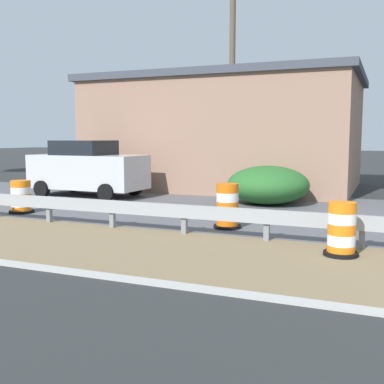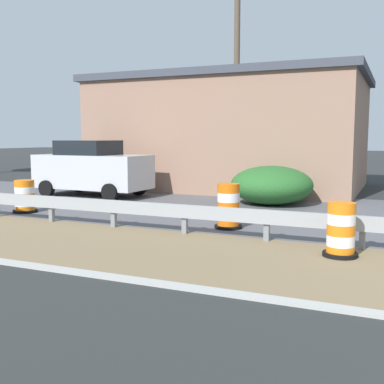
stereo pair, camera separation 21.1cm
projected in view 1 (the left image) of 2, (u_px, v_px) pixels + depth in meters
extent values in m
cube|color=slate|center=(362.00, 232.00, 9.70)|extent=(0.12, 0.12, 0.70)
cube|color=slate|center=(267.00, 225.00, 10.47)|extent=(0.12, 0.12, 0.70)
cube|color=slate|center=(184.00, 219.00, 11.23)|extent=(0.12, 0.12, 0.70)
cube|color=slate|center=(112.00, 214.00, 12.00)|extent=(0.12, 0.12, 0.70)
cube|color=slate|center=(49.00, 209.00, 12.76)|extent=(0.12, 0.12, 0.70)
cylinder|color=orange|center=(341.00, 250.00, 9.15)|extent=(0.53, 0.53, 0.21)
cylinder|color=white|center=(341.00, 240.00, 9.12)|extent=(0.53, 0.53, 0.21)
cylinder|color=orange|center=(342.00, 229.00, 9.10)|extent=(0.53, 0.53, 0.21)
cylinder|color=white|center=(342.00, 218.00, 9.07)|extent=(0.53, 0.53, 0.21)
cylinder|color=orange|center=(342.00, 207.00, 9.05)|extent=(0.53, 0.53, 0.21)
cylinder|color=black|center=(341.00, 254.00, 9.16)|extent=(0.67, 0.67, 0.08)
cylinder|color=orange|center=(227.00, 224.00, 11.94)|extent=(0.56, 0.56, 0.23)
cylinder|color=white|center=(227.00, 215.00, 11.91)|extent=(0.56, 0.56, 0.23)
cylinder|color=orange|center=(227.00, 206.00, 11.89)|extent=(0.56, 0.56, 0.23)
cylinder|color=white|center=(227.00, 197.00, 11.86)|extent=(0.56, 0.56, 0.23)
cylinder|color=orange|center=(228.00, 188.00, 11.83)|extent=(0.56, 0.56, 0.23)
cylinder|color=black|center=(227.00, 226.00, 11.95)|extent=(0.70, 0.70, 0.08)
cylinder|color=orange|center=(22.00, 210.00, 14.35)|extent=(0.59, 0.59, 0.20)
cylinder|color=white|center=(21.00, 203.00, 14.33)|extent=(0.59, 0.59, 0.20)
cylinder|color=orange|center=(21.00, 197.00, 14.30)|extent=(0.59, 0.59, 0.20)
cylinder|color=white|center=(21.00, 190.00, 14.28)|extent=(0.59, 0.59, 0.20)
cylinder|color=orange|center=(21.00, 184.00, 14.26)|extent=(0.59, 0.59, 0.20)
cylinder|color=black|center=(22.00, 212.00, 14.36)|extent=(0.74, 0.74, 0.08)
cube|color=silver|center=(88.00, 172.00, 18.34)|extent=(2.07, 4.55, 1.29)
cube|color=black|center=(84.00, 148.00, 18.30)|extent=(1.81, 2.12, 0.56)
cylinder|color=black|center=(134.00, 187.00, 18.69)|extent=(0.24, 0.65, 0.64)
cylinder|color=black|center=(106.00, 192.00, 16.92)|extent=(0.24, 0.65, 0.64)
cylinder|color=black|center=(74.00, 184.00, 19.90)|extent=(0.24, 0.65, 0.64)
cylinder|color=black|center=(42.00, 189.00, 18.14)|extent=(0.24, 0.65, 0.64)
cube|color=#93705B|center=(228.00, 136.00, 21.97)|extent=(7.79, 11.39, 4.69)
cube|color=#3D424C|center=(228.00, 82.00, 21.68)|extent=(8.10, 11.85, 0.30)
cylinder|color=brown|center=(232.00, 77.00, 19.11)|extent=(0.24, 0.24, 9.42)
ellipsoid|color=#286028|center=(268.00, 185.00, 16.20)|extent=(2.82, 2.82, 1.32)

